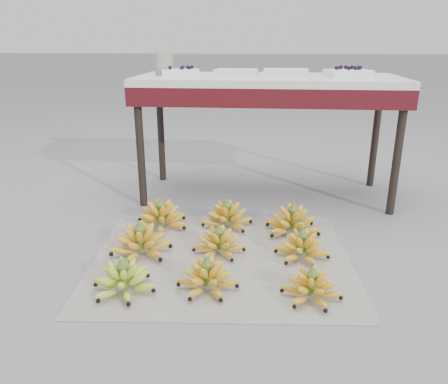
# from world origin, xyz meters

# --- Properties ---
(ground) EXTENTS (60.00, 60.00, 0.00)m
(ground) POSITION_xyz_m (0.00, 0.00, 0.00)
(ground) COLOR gray
(ground) RESTS_ON ground
(newspaper_mat) EXTENTS (1.32, 1.13, 0.01)m
(newspaper_mat) POSITION_xyz_m (-0.06, -0.04, 0.00)
(newspaper_mat) COLOR silver
(newspaper_mat) RESTS_ON ground
(bunch_front_left) EXTENTS (0.35, 0.35, 0.16)m
(bunch_front_left) POSITION_xyz_m (-0.44, -0.38, 0.06)
(bunch_front_left) COLOR #82BF2C
(bunch_front_left) RESTS_ON newspaper_mat
(bunch_front_center) EXTENTS (0.30, 0.30, 0.16)m
(bunch_front_center) POSITION_xyz_m (-0.09, -0.33, 0.06)
(bunch_front_center) COLOR yellow
(bunch_front_center) RESTS_ON newspaper_mat
(bunch_front_right) EXTENTS (0.28, 0.28, 0.15)m
(bunch_front_right) POSITION_xyz_m (0.34, -0.36, 0.06)
(bunch_front_right) COLOR yellow
(bunch_front_right) RESTS_ON newspaper_mat
(bunch_mid_left) EXTENTS (0.38, 0.38, 0.18)m
(bunch_mid_left) POSITION_xyz_m (-0.46, -0.04, 0.07)
(bunch_mid_left) COLOR yellow
(bunch_mid_left) RESTS_ON newspaper_mat
(bunch_mid_center) EXTENTS (0.28, 0.28, 0.16)m
(bunch_mid_center) POSITION_xyz_m (-0.08, 0.01, 0.06)
(bunch_mid_center) COLOR yellow
(bunch_mid_center) RESTS_ON newspaper_mat
(bunch_mid_right) EXTENTS (0.30, 0.30, 0.16)m
(bunch_mid_right) POSITION_xyz_m (0.33, -0.00, 0.06)
(bunch_mid_right) COLOR yellow
(bunch_mid_right) RESTS_ON newspaper_mat
(bunch_back_left) EXTENTS (0.39, 0.39, 0.18)m
(bunch_back_left) POSITION_xyz_m (-0.44, 0.29, 0.07)
(bunch_back_left) COLOR yellow
(bunch_back_left) RESTS_ON newspaper_mat
(bunch_back_center) EXTENTS (0.31, 0.31, 0.17)m
(bunch_back_center) POSITION_xyz_m (-0.07, 0.34, 0.06)
(bunch_back_center) COLOR yellow
(bunch_back_center) RESTS_ON newspaper_mat
(bunch_back_right) EXTENTS (0.39, 0.39, 0.18)m
(bunch_back_right) POSITION_xyz_m (0.30, 0.29, 0.07)
(bunch_back_right) COLOR yellow
(bunch_back_right) RESTS_ON newspaper_mat
(vendor_table) EXTENTS (1.66, 0.67, 0.80)m
(vendor_table) POSITION_xyz_m (0.14, 0.92, 0.71)
(vendor_table) COLOR black
(vendor_table) RESTS_ON ground
(tray_far_left) EXTENTS (0.27, 0.22, 0.06)m
(tray_far_left) POSITION_xyz_m (-0.42, 0.93, 0.82)
(tray_far_left) COLOR silver
(tray_far_left) RESTS_ON vendor_table
(tray_left) EXTENTS (0.28, 0.21, 0.04)m
(tray_left) POSITION_xyz_m (-0.06, 0.90, 0.82)
(tray_left) COLOR silver
(tray_left) RESTS_ON vendor_table
(tray_right) EXTENTS (0.28, 0.21, 0.04)m
(tray_right) POSITION_xyz_m (0.25, 0.92, 0.82)
(tray_right) COLOR silver
(tray_right) RESTS_ON vendor_table
(tray_far_right) EXTENTS (0.30, 0.25, 0.07)m
(tray_far_right) POSITION_xyz_m (0.64, 0.91, 0.82)
(tray_far_right) COLOR silver
(tray_far_right) RESTS_ON vendor_table
(glass_jar) EXTENTS (0.15, 0.15, 0.15)m
(glass_jar) POSITION_xyz_m (-0.53, 0.94, 0.87)
(glass_jar) COLOR beige
(glass_jar) RESTS_ON vendor_table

